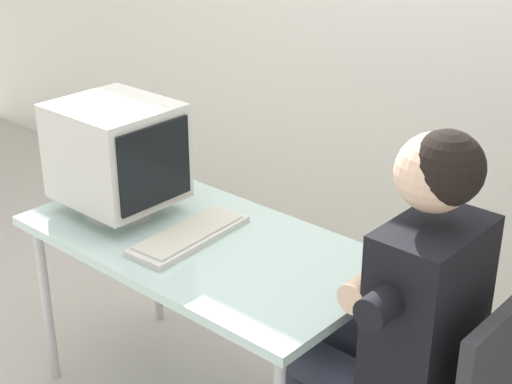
{
  "coord_description": "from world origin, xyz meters",
  "views": [
    {
      "loc": [
        1.7,
        -1.64,
        1.95
      ],
      "look_at": [
        0.25,
        0.0,
        0.97
      ],
      "focal_mm": 54.16,
      "sensor_mm": 36.0,
      "label": 1
    }
  ],
  "objects_px": {
    "crt_monitor": "(117,153)",
    "person_seated": "(396,314)",
    "desk": "(203,253)",
    "keyboard": "(189,235)"
  },
  "relations": [
    {
      "from": "crt_monitor",
      "to": "person_seated",
      "type": "xyz_separation_m",
      "value": [
        1.14,
        0.07,
        -0.23
      ]
    },
    {
      "from": "desk",
      "to": "keyboard",
      "type": "bearing_deg",
      "value": -134.58
    },
    {
      "from": "crt_monitor",
      "to": "person_seated",
      "type": "height_order",
      "value": "person_seated"
    },
    {
      "from": "crt_monitor",
      "to": "person_seated",
      "type": "distance_m",
      "value": 1.16
    },
    {
      "from": "desk",
      "to": "person_seated",
      "type": "relative_size",
      "value": 0.98
    },
    {
      "from": "desk",
      "to": "keyboard",
      "type": "height_order",
      "value": "keyboard"
    },
    {
      "from": "desk",
      "to": "person_seated",
      "type": "xyz_separation_m",
      "value": [
        0.76,
        0.03,
        0.06
      ]
    },
    {
      "from": "desk",
      "to": "keyboard",
      "type": "distance_m",
      "value": 0.08
    },
    {
      "from": "desk",
      "to": "crt_monitor",
      "type": "xyz_separation_m",
      "value": [
        -0.38,
        -0.05,
        0.29
      ]
    },
    {
      "from": "desk",
      "to": "person_seated",
      "type": "height_order",
      "value": "person_seated"
    }
  ]
}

